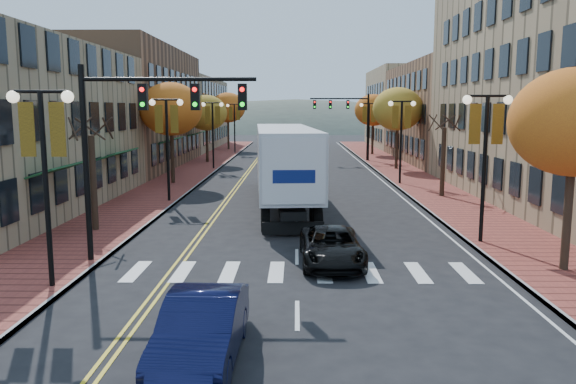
{
  "coord_description": "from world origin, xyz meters",
  "views": [
    {
      "loc": [
        -0.05,
        -16.45,
        5.52
      ],
      "look_at": [
        -0.36,
        5.74,
        2.2
      ],
      "focal_mm": 35.0,
      "sensor_mm": 36.0,
      "label": 1
    }
  ],
  "objects": [
    {
      "name": "building_left_far",
      "position": [
        -17.0,
        61.0,
        4.75
      ],
      "size": [
        12.0,
        26.0,
        9.5
      ],
      "primitive_type": "cube",
      "color": "#9E8966",
      "rests_on": "ground"
    },
    {
      "name": "car_far_white",
      "position": [
        -1.94,
        48.81,
        0.69
      ],
      "size": [
        1.68,
        4.05,
        1.37
      ],
      "primitive_type": "imported",
      "rotation": [
        0.0,
        0.0,
        0.02
      ],
      "color": "white",
      "rests_on": "ground"
    },
    {
      "name": "ground",
      "position": [
        0.0,
        0.0,
        0.0
      ],
      "size": [
        200.0,
        200.0,
        0.0
      ],
      "primitive_type": "plane",
      "color": "black",
      "rests_on": "ground"
    },
    {
      "name": "tree_right_c",
      "position": [
        9.0,
        34.0,
        5.45
      ],
      "size": [
        4.48,
        4.48,
        7.21
      ],
      "color": "#382619",
      "rests_on": "sidewalk_right"
    },
    {
      "name": "tree_right_b",
      "position": [
        9.0,
        18.0,
        2.25
      ],
      "size": [
        0.28,
        0.28,
        4.2
      ],
      "color": "#382619",
      "rests_on": "sidewalk_right"
    },
    {
      "name": "lamp_right_a",
      "position": [
        7.5,
        6.0,
        4.29
      ],
      "size": [
        1.96,
        0.36,
        6.05
      ],
      "color": "black",
      "rests_on": "ground"
    },
    {
      "name": "sidewalk_right",
      "position": [
        9.0,
        32.5,
        0.07
      ],
      "size": [
        4.0,
        85.0,
        0.15
      ],
      "primitive_type": "cube",
      "color": "brown",
      "rests_on": "ground"
    },
    {
      "name": "sidewalk_left",
      "position": [
        -9.0,
        32.5,
        0.07
      ],
      "size": [
        4.0,
        85.0,
        0.15
      ],
      "primitive_type": "cube",
      "color": "brown",
      "rests_on": "ground"
    },
    {
      "name": "tree_right_a",
      "position": [
        9.0,
        2.0,
        5.05
      ],
      "size": [
        4.16,
        4.16,
        6.69
      ],
      "color": "#382619",
      "rests_on": "sidewalk_right"
    },
    {
      "name": "traffic_mast_far",
      "position": [
        5.48,
        42.0,
        4.92
      ],
      "size": [
        6.1,
        0.34,
        7.0
      ],
      "color": "black",
      "rests_on": "ground"
    },
    {
      "name": "building_right_mid",
      "position": [
        18.5,
        42.0,
        5.0
      ],
      "size": [
        15.0,
        24.0,
        10.0
      ],
      "primitive_type": "cube",
      "color": "brown",
      "rests_on": "ground"
    },
    {
      "name": "car_far_oncoming",
      "position": [
        0.5,
        72.52,
        0.7
      ],
      "size": [
        1.99,
        4.42,
        1.41
      ],
      "primitive_type": "imported",
      "rotation": [
        0.0,
        0.0,
        3.26
      ],
      "color": "#AFB0B7",
      "rests_on": "ground"
    },
    {
      "name": "building_right_far",
      "position": [
        18.5,
        64.0,
        5.5
      ],
      "size": [
        15.0,
        20.0,
        11.0
      ],
      "primitive_type": "cube",
      "color": "#9E8966",
      "rests_on": "ground"
    },
    {
      "name": "tree_left_c",
      "position": [
        -9.0,
        40.0,
        5.05
      ],
      "size": [
        4.16,
        4.16,
        6.69
      ],
      "color": "#382619",
      "rests_on": "sidewalk_left"
    },
    {
      "name": "building_left_mid",
      "position": [
        -17.0,
        36.0,
        5.5
      ],
      "size": [
        12.0,
        24.0,
        11.0
      ],
      "primitive_type": "cube",
      "color": "brown",
      "rests_on": "ground"
    },
    {
      "name": "black_suv",
      "position": [
        1.23,
        3.05,
        0.65
      ],
      "size": [
        2.26,
        4.7,
        1.29
      ],
      "primitive_type": "imported",
      "rotation": [
        0.0,
        0.0,
        0.03
      ],
      "color": "black",
      "rests_on": "ground"
    },
    {
      "name": "tree_left_b",
      "position": [
        -9.0,
        24.0,
        5.45
      ],
      "size": [
        4.48,
        4.48,
        7.21
      ],
      "color": "#382619",
      "rests_on": "sidewalk_left"
    },
    {
      "name": "lamp_right_c",
      "position": [
        7.5,
        42.0,
        4.29
      ],
      "size": [
        1.96,
        0.36,
        6.05
      ],
      "color": "black",
      "rests_on": "ground"
    },
    {
      "name": "lamp_left_d",
      "position": [
        -7.5,
        52.0,
        4.29
      ],
      "size": [
        1.96,
        0.36,
        6.05
      ],
      "color": "black",
      "rests_on": "ground"
    },
    {
      "name": "lamp_right_b",
      "position": [
        7.5,
        24.0,
        4.29
      ],
      "size": [
        1.96,
        0.36,
        6.05
      ],
      "color": "black",
      "rests_on": "ground"
    },
    {
      "name": "navy_sedan",
      "position": [
        -2.09,
        -4.85,
        0.75
      ],
      "size": [
        1.69,
        4.6,
        1.51
      ],
      "primitive_type": "imported",
      "rotation": [
        0.0,
        0.0,
        -0.02
      ],
      "color": "black",
      "rests_on": "ground"
    },
    {
      "name": "lamp_left_c",
      "position": [
        -7.5,
        34.0,
        4.29
      ],
      "size": [
        1.96,
        0.36,
        6.05
      ],
      "color": "black",
      "rests_on": "ground"
    },
    {
      "name": "traffic_mast_near",
      "position": [
        -5.48,
        3.0,
        4.92
      ],
      "size": [
        6.1,
        0.35,
        7.0
      ],
      "color": "black",
      "rests_on": "ground"
    },
    {
      "name": "tree_left_a",
      "position": [
        -9.0,
        8.0,
        2.25
      ],
      "size": [
        0.28,
        0.28,
        4.2
      ],
      "color": "#382619",
      "rests_on": "sidewalk_left"
    },
    {
      "name": "semi_truck",
      "position": [
        -0.76,
        15.6,
        2.62
      ],
      "size": [
        4.14,
        18.08,
        4.48
      ],
      "rotation": [
        0.0,
        0.0,
        0.07
      ],
      "color": "black",
      "rests_on": "ground"
    },
    {
      "name": "tree_left_d",
      "position": [
        -9.0,
        58.0,
        5.6
      ],
      "size": [
        4.61,
        4.61,
        7.42
      ],
      "color": "#382619",
      "rests_on": "sidewalk_left"
    },
    {
      "name": "tree_right_d",
      "position": [
        9.0,
        50.0,
        5.29
      ],
      "size": [
        4.35,
        4.35,
        7.0
      ],
      "color": "#382619",
      "rests_on": "sidewalk_right"
    },
    {
      "name": "car_far_silver",
      "position": [
        2.42,
        55.18,
        0.62
      ],
      "size": [
        2.09,
        4.4,
        1.24
      ],
      "primitive_type": "imported",
      "rotation": [
        0.0,
        0.0,
        -0.08
      ],
      "color": "#9E9EA5",
      "rests_on": "ground"
    },
    {
      "name": "lamp_left_b",
      "position": [
        -7.5,
        16.0,
        4.29
      ],
      "size": [
        1.96,
        0.36,
        6.05
      ],
      "color": "black",
      "rests_on": "ground"
    },
    {
      "name": "lamp_left_a",
      "position": [
        -7.5,
        0.0,
        4.29
      ],
      "size": [
        1.96,
        0.36,
        6.05
      ],
      "color": "black",
      "rests_on": "ground"
    }
  ]
}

